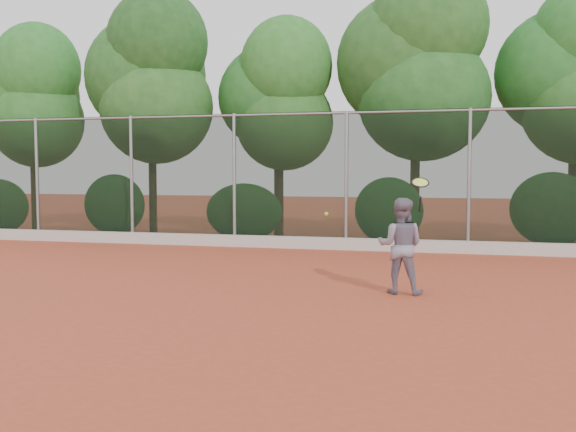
# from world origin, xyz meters

# --- Properties ---
(ground) EXTENTS (80.00, 80.00, 0.00)m
(ground) POSITION_xyz_m (0.00, 0.00, 0.00)
(ground) COLOR #AA4128
(ground) RESTS_ON ground
(concrete_curb) EXTENTS (24.00, 0.20, 0.30)m
(concrete_curb) POSITION_xyz_m (0.00, 6.82, 0.15)
(concrete_curb) COLOR beige
(concrete_curb) RESTS_ON ground
(tennis_player) EXTENTS (0.79, 0.64, 1.55)m
(tennis_player) POSITION_xyz_m (1.80, 1.30, 0.78)
(tennis_player) COLOR slate
(tennis_player) RESTS_ON ground
(chainlink_fence) EXTENTS (24.09, 0.09, 3.50)m
(chainlink_fence) POSITION_xyz_m (-0.00, 7.00, 1.86)
(chainlink_fence) COLOR black
(chainlink_fence) RESTS_ON ground
(foliage_backdrop) EXTENTS (23.70, 3.63, 7.55)m
(foliage_backdrop) POSITION_xyz_m (-0.55, 8.98, 4.40)
(foliage_backdrop) COLOR #4A311C
(foliage_backdrop) RESTS_ON ground
(tennis_racket) EXTENTS (0.32, 0.30, 0.56)m
(tennis_racket) POSITION_xyz_m (2.11, 1.17, 1.76)
(tennis_racket) COLOR black
(tennis_racket) RESTS_ON ground
(tennis_ball_in_flight) EXTENTS (0.07, 0.07, 0.07)m
(tennis_ball_in_flight) POSITION_xyz_m (0.56, 1.37, 1.27)
(tennis_ball_in_flight) COLOR #ABCD2E
(tennis_ball_in_flight) RESTS_ON ground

